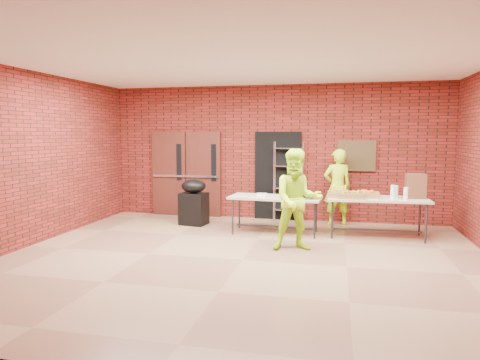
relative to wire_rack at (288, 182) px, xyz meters
name	(u,v)px	position (x,y,z in m)	size (l,w,h in m)	color
room	(243,162)	(-0.37, -3.32, 0.67)	(8.08, 7.08, 3.28)	#875F48
double_doors	(186,174)	(-2.57, 0.12, 0.12)	(1.78, 0.12, 2.10)	#471D14
dark_doorway	(278,176)	(-0.27, 0.14, 0.12)	(1.10, 0.06, 2.10)	black
bronze_plaque	(356,156)	(1.53, 0.13, 0.62)	(0.85, 0.04, 0.70)	#46371C
wire_rack	(288,182)	(0.00, 0.00, 0.00)	(0.69, 0.23, 1.87)	silver
table_left	(275,200)	(-0.13, -1.31, -0.23)	(1.91, 0.89, 0.76)	tan
table_right	(377,201)	(1.89, -1.21, -0.21)	(1.95, 0.86, 0.79)	tan
basket_bananas	(340,194)	(1.17, -1.31, -0.08)	(0.47, 0.36, 0.15)	olive
basket_oranges	(367,194)	(1.70, -1.22, -0.08)	(0.44, 0.35, 0.14)	olive
basket_apples	(351,195)	(1.39, -1.40, -0.07)	(0.50, 0.39, 0.15)	olive
muffin_tray	(309,196)	(0.56, -1.39, -0.12)	(0.44, 0.44, 0.11)	#155226
napkin_box	(262,195)	(-0.40, -1.35, -0.14)	(0.19, 0.13, 0.06)	white
coffee_dispenser	(415,186)	(2.61, -1.08, 0.10)	(0.36, 0.32, 0.48)	brown
cup_stack_front	(393,192)	(2.17, -1.28, -0.01)	(0.09, 0.09, 0.27)	white
cup_stack_mid	(406,194)	(2.39, -1.43, -0.02)	(0.08, 0.08, 0.25)	white
cup_stack_back	(396,192)	(2.24, -1.18, -0.02)	(0.08, 0.08, 0.25)	white
covered_grill	(194,202)	(-2.04, -0.87, -0.42)	(0.62, 0.54, 1.03)	black
volunteer_woman	(337,187)	(1.12, -0.22, -0.08)	(0.63, 0.41, 1.72)	#BDF51B
volunteer_man	(297,200)	(0.43, -2.50, -0.04)	(0.87, 0.68, 1.79)	#BDF51B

